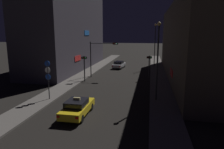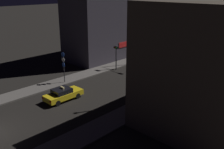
{
  "view_description": "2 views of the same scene",
  "coord_description": "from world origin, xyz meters",
  "px_view_note": "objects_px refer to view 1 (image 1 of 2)",
  "views": [
    {
      "loc": [
        4.77,
        -6.92,
        6.88
      ],
      "look_at": [
        0.23,
        17.15,
        1.99
      ],
      "focal_mm": 32.74,
      "sensor_mm": 36.0,
      "label": 1
    },
    {
      "loc": [
        21.3,
        -6.63,
        12.17
      ],
      "look_at": [
        0.27,
        15.17,
        1.84
      ],
      "focal_mm": 41.35,
      "sensor_mm": 36.0,
      "label": 2
    }
  ],
  "objects_px": {
    "street_lamp_far_block": "(155,42)",
    "traffic_light_right_kerb": "(149,62)",
    "sign_pole_left": "(48,76)",
    "street_lamp_near_block": "(158,56)",
    "far_car": "(119,65)",
    "traffic_light_left_kerb": "(84,63)",
    "traffic_light_overhead": "(101,52)",
    "taxi": "(77,107)"
  },
  "relations": [
    {
      "from": "traffic_light_left_kerb",
      "to": "street_lamp_far_block",
      "type": "relative_size",
      "value": 0.43
    },
    {
      "from": "far_car",
      "to": "traffic_light_left_kerb",
      "type": "height_order",
      "value": "traffic_light_left_kerb"
    },
    {
      "from": "far_car",
      "to": "traffic_light_overhead",
      "type": "relative_size",
      "value": 0.81
    },
    {
      "from": "sign_pole_left",
      "to": "street_lamp_near_block",
      "type": "xyz_separation_m",
      "value": [
        11.04,
        1.74,
        2.13
      ]
    },
    {
      "from": "traffic_light_right_kerb",
      "to": "street_lamp_far_block",
      "type": "height_order",
      "value": "street_lamp_far_block"
    },
    {
      "from": "far_car",
      "to": "traffic_light_left_kerb",
      "type": "bearing_deg",
      "value": -103.9
    },
    {
      "from": "traffic_light_overhead",
      "to": "street_lamp_near_block",
      "type": "xyz_separation_m",
      "value": [
        8.46,
        -10.56,
        0.65
      ]
    },
    {
      "from": "far_car",
      "to": "sign_pole_left",
      "type": "bearing_deg",
      "value": -100.64
    },
    {
      "from": "traffic_light_overhead",
      "to": "sign_pole_left",
      "type": "xyz_separation_m",
      "value": [
        -2.58,
        -12.3,
        -1.49
      ]
    },
    {
      "from": "traffic_light_overhead",
      "to": "traffic_light_left_kerb",
      "type": "distance_m",
      "value": 3.94
    },
    {
      "from": "street_lamp_near_block",
      "to": "traffic_light_left_kerb",
      "type": "bearing_deg",
      "value": 144.31
    },
    {
      "from": "traffic_light_overhead",
      "to": "sign_pole_left",
      "type": "relative_size",
      "value": 1.4
    },
    {
      "from": "traffic_light_left_kerb",
      "to": "street_lamp_far_block",
      "type": "height_order",
      "value": "street_lamp_far_block"
    },
    {
      "from": "taxi",
      "to": "street_lamp_far_block",
      "type": "distance_m",
      "value": 28.07
    },
    {
      "from": "sign_pole_left",
      "to": "far_car",
      "type": "bearing_deg",
      "value": 79.36
    },
    {
      "from": "traffic_light_left_kerb",
      "to": "taxi",
      "type": "bearing_deg",
      "value": -74.5
    },
    {
      "from": "street_lamp_near_block",
      "to": "taxi",
      "type": "bearing_deg",
      "value": -142.69
    },
    {
      "from": "far_car",
      "to": "traffic_light_right_kerb",
      "type": "distance_m",
      "value": 11.3
    },
    {
      "from": "sign_pole_left",
      "to": "traffic_light_right_kerb",
      "type": "bearing_deg",
      "value": 50.71
    },
    {
      "from": "street_lamp_near_block",
      "to": "sign_pole_left",
      "type": "bearing_deg",
      "value": -171.04
    },
    {
      "from": "taxi",
      "to": "traffic_light_left_kerb",
      "type": "distance_m",
      "value": 12.97
    },
    {
      "from": "taxi",
      "to": "far_car",
      "type": "relative_size",
      "value": 0.96
    },
    {
      "from": "street_lamp_far_block",
      "to": "taxi",
      "type": "bearing_deg",
      "value": -104.15
    },
    {
      "from": "street_lamp_far_block",
      "to": "traffic_light_right_kerb",
      "type": "bearing_deg",
      "value": -94.91
    },
    {
      "from": "far_car",
      "to": "traffic_light_overhead",
      "type": "height_order",
      "value": "traffic_light_overhead"
    },
    {
      "from": "sign_pole_left",
      "to": "street_lamp_far_block",
      "type": "height_order",
      "value": "street_lamp_far_block"
    },
    {
      "from": "traffic_light_overhead",
      "to": "street_lamp_far_block",
      "type": "height_order",
      "value": "street_lamp_far_block"
    },
    {
      "from": "taxi",
      "to": "traffic_light_overhead",
      "type": "relative_size",
      "value": 0.78
    },
    {
      "from": "far_car",
      "to": "traffic_light_right_kerb",
      "type": "bearing_deg",
      "value": -56.91
    },
    {
      "from": "traffic_light_left_kerb",
      "to": "traffic_light_right_kerb",
      "type": "relative_size",
      "value": 1.04
    },
    {
      "from": "far_car",
      "to": "traffic_light_right_kerb",
      "type": "height_order",
      "value": "traffic_light_right_kerb"
    },
    {
      "from": "far_car",
      "to": "street_lamp_near_block",
      "type": "distance_m",
      "value": 21.57
    },
    {
      "from": "taxi",
      "to": "traffic_light_right_kerb",
      "type": "xyz_separation_m",
      "value": [
        5.82,
        15.78,
        1.87
      ]
    },
    {
      "from": "traffic_light_right_kerb",
      "to": "street_lamp_near_block",
      "type": "bearing_deg",
      "value": -85.37
    },
    {
      "from": "sign_pole_left",
      "to": "street_lamp_near_block",
      "type": "height_order",
      "value": "street_lamp_near_block"
    },
    {
      "from": "taxi",
      "to": "street_lamp_near_block",
      "type": "xyz_separation_m",
      "value": [
        6.68,
        5.09,
        4.0
      ]
    },
    {
      "from": "traffic_light_right_kerb",
      "to": "street_lamp_far_block",
      "type": "xyz_separation_m",
      "value": [
        0.95,
        11.06,
        2.76
      ]
    },
    {
      "from": "traffic_light_overhead",
      "to": "traffic_light_right_kerb",
      "type": "bearing_deg",
      "value": 1.0
    },
    {
      "from": "taxi",
      "to": "traffic_light_right_kerb",
      "type": "relative_size",
      "value": 1.23
    },
    {
      "from": "far_car",
      "to": "traffic_light_left_kerb",
      "type": "relative_size",
      "value": 1.23
    },
    {
      "from": "traffic_light_overhead",
      "to": "traffic_light_left_kerb",
      "type": "height_order",
      "value": "traffic_light_overhead"
    },
    {
      "from": "traffic_light_left_kerb",
      "to": "street_lamp_near_block",
      "type": "height_order",
      "value": "street_lamp_near_block"
    }
  ]
}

